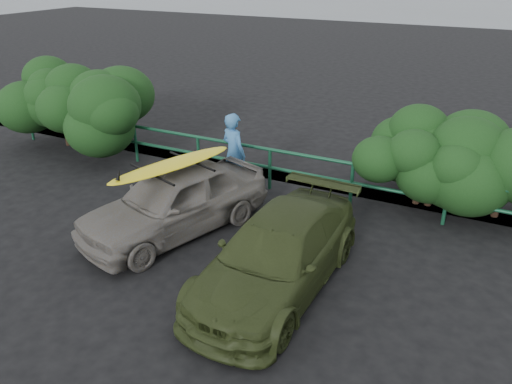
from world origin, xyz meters
TOP-DOWN VIEW (x-y plane):
  - ground at (0.00, 0.00)m, footprint 80.00×80.00m
  - ocean at (0.00, 60.00)m, footprint 200.00×200.00m
  - guardrail at (0.00, 5.00)m, footprint 14.00×0.08m
  - shrub_left at (-4.80, 5.40)m, footprint 3.20×2.40m
  - shrub_right at (5.00, 5.50)m, footprint 3.20×2.40m
  - sedan at (0.18, 2.29)m, footprint 2.82×4.32m
  - olive_vehicle at (2.78, 1.49)m, footprint 1.86×4.28m
  - man at (0.33, 4.46)m, footprint 0.82×0.69m
  - roof_rack at (0.18, 2.29)m, footprint 1.66×1.39m
  - surfboard at (0.18, 2.29)m, footprint 1.44×2.83m

SIDE VIEW (x-z plane):
  - ground at x=0.00m, z-range 0.00..0.00m
  - ocean at x=0.00m, z-range 0.00..0.00m
  - guardrail at x=0.00m, z-range 0.00..1.04m
  - olive_vehicle at x=2.78m, z-range 0.00..1.23m
  - sedan at x=0.18m, z-range 0.00..1.37m
  - shrub_right at x=5.00m, z-range 0.00..1.91m
  - man at x=0.33m, z-range 0.00..1.93m
  - shrub_left at x=-4.80m, z-range 0.00..2.44m
  - roof_rack at x=0.18m, z-range 1.37..1.42m
  - surfboard at x=0.18m, z-range 1.42..1.50m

